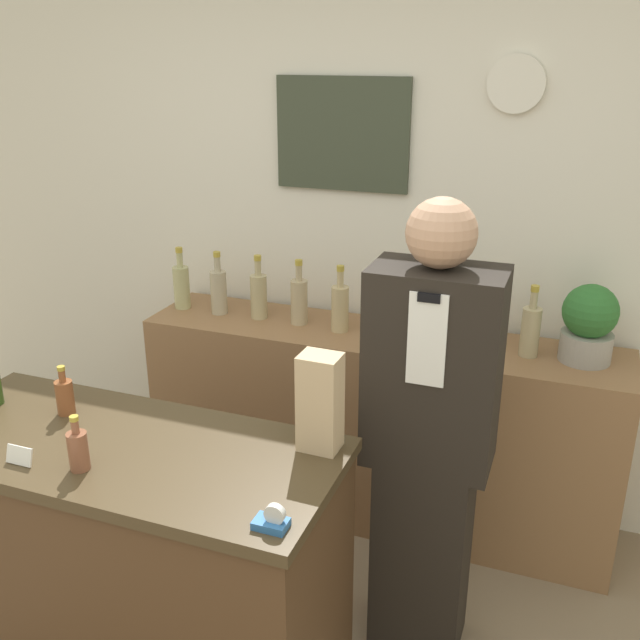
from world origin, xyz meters
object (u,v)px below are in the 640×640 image
(potted_plant, at_px, (589,323))
(paper_bag, at_px, (320,403))
(shopkeeper, at_px, (428,444))
(tape_dispenser, at_px, (272,520))

(potted_plant, distance_m, paper_bag, 1.32)
(shopkeeper, relative_size, tape_dispenser, 18.99)
(potted_plant, distance_m, tape_dispenser, 1.67)
(tape_dispenser, bearing_deg, potted_plant, 64.09)
(potted_plant, relative_size, paper_bag, 1.04)
(shopkeeper, height_order, paper_bag, shopkeeper)
(paper_bag, bearing_deg, potted_plant, 55.21)
(paper_bag, distance_m, tape_dispenser, 0.44)
(potted_plant, height_order, tape_dispenser, potted_plant)
(shopkeeper, height_order, potted_plant, shopkeeper)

